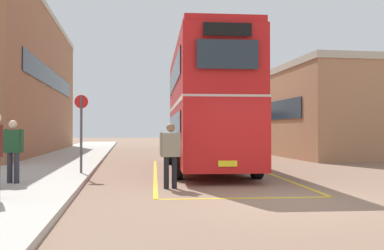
# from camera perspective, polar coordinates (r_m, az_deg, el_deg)

# --- Properties ---
(ground_plane) EXTENTS (135.60, 135.60, 0.00)m
(ground_plane) POSITION_cam_1_polar(r_m,az_deg,el_deg) (23.50, -0.55, -4.46)
(ground_plane) COLOR #846651
(sidewalk_left) EXTENTS (4.00, 57.60, 0.14)m
(sidewalk_left) POSITION_cam_1_polar(r_m,az_deg,el_deg) (25.85, -15.78, -3.94)
(sidewalk_left) COLOR #B2ADA3
(sidewalk_left) RESTS_ON ground
(brick_building_left) EXTENTS (6.30, 21.78, 9.16)m
(brick_building_left) POSITION_cam_1_polar(r_m,az_deg,el_deg) (30.00, -23.96, 5.18)
(brick_building_left) COLOR #9E6647
(brick_building_left) RESTS_ON ground
(depot_building_right) EXTENTS (8.63, 15.12, 5.30)m
(depot_building_right) POSITION_cam_1_polar(r_m,az_deg,el_deg) (29.43, 17.69, 1.50)
(depot_building_right) COLOR #AD7A56
(depot_building_right) RESTS_ON ground
(double_decker_bus) EXTENTS (3.24, 9.99, 4.75)m
(double_decker_bus) POSITION_cam_1_polar(r_m,az_deg,el_deg) (16.54, 1.87, 2.68)
(double_decker_bus) COLOR black
(double_decker_bus) RESTS_ON ground
(single_deck_bus) EXTENTS (3.34, 9.04, 3.02)m
(single_deck_bus) POSITION_cam_1_polar(r_m,az_deg,el_deg) (35.83, 2.29, -0.55)
(single_deck_bus) COLOR black
(single_deck_bus) RESTS_ON ground
(pedestrian_boarding) EXTENTS (0.57, 0.30, 1.72)m
(pedestrian_boarding) POSITION_cam_1_polar(r_m,az_deg,el_deg) (11.29, -2.90, -3.44)
(pedestrian_boarding) COLOR black
(pedestrian_boarding) RESTS_ON ground
(pedestrian_waiting_near) EXTENTS (0.52, 0.39, 1.66)m
(pedestrian_waiting_near) POSITION_cam_1_polar(r_m,az_deg,el_deg) (12.22, -22.69, -2.71)
(pedestrian_waiting_near) COLOR #2D2D38
(pedestrian_waiting_near) RESTS_ON sidewalk_left
(bus_stop_sign) EXTENTS (0.44, 0.08, 2.55)m
(bus_stop_sign) POSITION_cam_1_polar(r_m,az_deg,el_deg) (14.49, -14.53, -0.10)
(bus_stop_sign) COLOR #4C4C51
(bus_stop_sign) RESTS_ON sidewalk_left
(bay_marking_yellow) EXTENTS (4.91, 12.12, 0.01)m
(bay_marking_yellow) POSITION_cam_1_polar(r_m,az_deg,el_deg) (14.75, 2.99, -6.66)
(bay_marking_yellow) COLOR gold
(bay_marking_yellow) RESTS_ON ground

